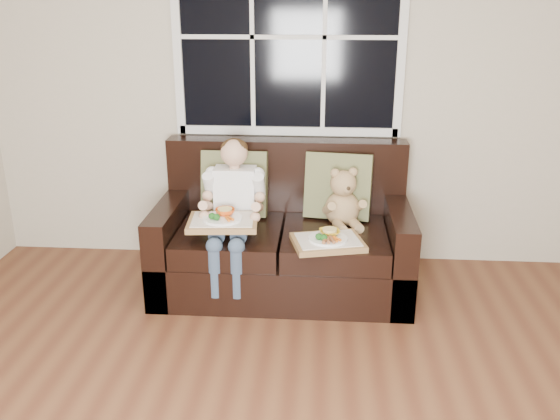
# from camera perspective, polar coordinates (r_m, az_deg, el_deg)

# --- Properties ---
(room_walls) EXTENTS (4.52, 5.02, 2.71)m
(room_walls) POSITION_cam_1_polar(r_m,az_deg,el_deg) (1.80, -2.81, 9.76)
(room_walls) COLOR #BAAE9A
(room_walls) RESTS_ON ground
(window_back) EXTENTS (1.62, 0.04, 1.37)m
(window_back) POSITION_cam_1_polar(r_m,az_deg,el_deg) (4.26, 0.80, 16.31)
(window_back) COLOR black
(window_back) RESTS_ON room_walls
(loveseat) EXTENTS (1.70, 0.92, 0.96)m
(loveseat) POSITION_cam_1_polar(r_m,az_deg,el_deg) (4.11, 0.32, -3.09)
(loveseat) COLOR black
(loveseat) RESTS_ON ground
(pillow_left) EXTENTS (0.46, 0.22, 0.47)m
(pillow_left) POSITION_cam_1_polar(r_m,az_deg,el_deg) (4.17, -4.39, 2.56)
(pillow_left) COLOR #646A41
(pillow_left) RESTS_ON loveseat
(pillow_right) EXTENTS (0.48, 0.27, 0.47)m
(pillow_right) POSITION_cam_1_polar(r_m,az_deg,el_deg) (4.12, 5.61, 2.32)
(pillow_right) COLOR #646A41
(pillow_right) RESTS_ON loveseat
(child) EXTENTS (0.40, 0.60, 0.90)m
(child) POSITION_cam_1_polar(r_m,az_deg,el_deg) (3.91, -4.53, 1.01)
(child) COLOR white
(child) RESTS_ON loveseat
(teddy_bear) EXTENTS (0.28, 0.34, 0.41)m
(teddy_bear) POSITION_cam_1_polar(r_m,az_deg,el_deg) (4.00, 6.04, 0.81)
(teddy_bear) COLOR tan
(teddy_bear) RESTS_ON loveseat
(tray_left) EXTENTS (0.46, 0.37, 0.10)m
(tray_left) POSITION_cam_1_polar(r_m,az_deg,el_deg) (3.77, -5.53, -1.01)
(tray_left) COLOR olive
(tray_left) RESTS_ON child
(tray_right) EXTENTS (0.49, 0.42, 0.10)m
(tray_right) POSITION_cam_1_polar(r_m,az_deg,el_deg) (3.70, 4.62, -2.96)
(tray_right) COLOR olive
(tray_right) RESTS_ON loveseat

